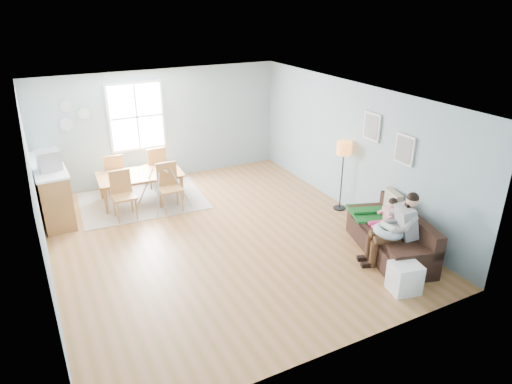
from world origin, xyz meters
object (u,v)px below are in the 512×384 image
dining_table (142,188)px  counter (52,189)px  chair_ne (156,164)px  monitor (48,160)px  chair_se (169,183)px  sofa (393,239)px  father (397,226)px  storage_cube (404,278)px  chair_sw (122,191)px  baby_swing (164,190)px  chair_nw (114,171)px  toddler (387,215)px  floor_lamp (344,154)px

dining_table → counter: 1.83m
chair_ne → monitor: monitor is taller
dining_table → chair_se: 0.86m
sofa → father: (-0.19, -0.23, 0.41)m
father → storage_cube: (-0.46, -0.73, -0.45)m
sofa → storage_cube: sofa is taller
sofa → dining_table: sofa is taller
chair_ne → chair_sw: bearing=-130.1°
sofa → chair_se: chair_se is taller
monitor → baby_swing: bearing=-7.1°
chair_nw → counter: bearing=-158.4°
toddler → counter: counter is taller
floor_lamp → counter: bearing=155.4°
floor_lamp → monitor: bearing=158.7°
storage_cube → sofa: bearing=55.8°
storage_cube → dining_table: (-2.75, 5.27, 0.08)m
chair_se → counter: size_ratio=0.50×
dining_table → chair_ne: 0.86m
dining_table → counter: size_ratio=0.89×
father → chair_nw: bearing=124.9°
chair_ne → father: bearing=-62.6°
toddler → chair_sw: bearing=138.4°
sofa → toddler: bearing=95.3°
storage_cube → floor_lamp: bearing=71.9°
sofa → chair_ne: (-2.88, 4.93, 0.30)m
counter → chair_nw: bearing=21.6°
counter → chair_sw: bearing=-31.4°
storage_cube → chair_nw: bearing=118.1°
chair_nw → counter: size_ratio=0.47×
father → chair_sw: (-3.74, 3.91, -0.11)m
floor_lamp → chair_se: bearing=152.6°
toddler → sofa: bearing=-84.7°
floor_lamp → chair_nw: bearing=143.5°
storage_cube → chair_nw: size_ratio=0.52×
baby_swing → floor_lamp: bearing=-29.2°
chair_nw → chair_ne: (0.97, -0.06, 0.03)m
toddler → baby_swing: (-3.02, 3.60, -0.28)m
father → toddler: 0.47m
dining_table → chair_nw: size_ratio=1.88×
father → chair_se: (-2.77, 3.86, -0.10)m
toddler → monitor: bearing=143.1°
sofa → baby_swing: bearing=128.7°
sofa → chair_sw: bearing=136.9°
chair_nw → dining_table: bearing=-57.7°
dining_table → chair_nw: bearing=125.5°
floor_lamp → chair_nw: 5.19m
father → dining_table: bearing=125.3°
baby_swing → chair_sw: bearing=-172.0°
sofa → father: father is taller
storage_cube → chair_se: chair_se is taller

